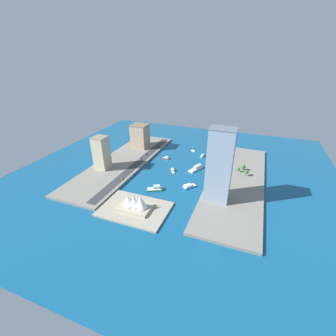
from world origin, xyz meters
TOP-DOWN VIEW (x-y plane):
  - ground_plane at (0.00, 0.00)m, footprint 440.00×440.00m
  - quay_west at (-85.55, 0.00)m, footprint 70.00×240.00m
  - quay_east at (85.55, 0.00)m, footprint 70.00×240.00m
  - peninsula_point at (11.61, 101.35)m, footprint 73.88×52.11m
  - road_strip at (60.91, 0.00)m, footprint 12.55×228.00m
  - catamaran_blue at (-30.75, 34.63)m, footprint 17.36×18.84m
  - tugboat_red at (29.17, -36.61)m, footprint 12.02×4.81m
  - sailboat_small_white at (-3.32, -83.73)m, footprint 9.43×4.46m
  - water_taxi_orange at (3.61, 1.09)m, footprint 10.69×15.32m
  - ferry_white_commuter at (-26.59, -17.12)m, footprint 17.14×26.73m
  - ferry_green_doubledeck at (7.01, 56.75)m, footprint 20.39×15.63m
  - yacht_sleek_gray at (-23.94, -67.40)m, footprint 4.89×15.89m
  - apartment_midrise_tan at (88.03, -62.08)m, footprint 27.66×26.37m
  - office_block_beige at (100.78, 32.23)m, footprint 19.15×19.86m
  - tower_tall_glass at (-68.47, 52.97)m, footprint 27.87×18.95m
  - taxi_yellow_cab at (56.55, 52.28)m, footprint 1.83×4.69m
  - suv_black at (56.75, -72.20)m, footprint 1.84×5.18m
  - hatchback_blue at (62.82, -33.05)m, footprint 1.80×4.34m
  - van_white at (63.43, -13.04)m, footprint 1.88×4.99m
  - traffic_light_waterfront at (53.35, 4.97)m, footprint 0.36×0.36m
  - opera_landmark at (11.21, 101.35)m, footprint 36.56×24.40m
  - park_tree_cluster at (-92.23, -26.10)m, footprint 16.47×21.85m

SIDE VIEW (x-z plane):
  - ground_plane at x=0.00m, z-range 0.00..0.00m
  - sailboat_small_white at x=-3.32m, z-range -4.49..6.33m
  - peninsula_point at x=11.61m, z-range 0.00..2.00m
  - yacht_sleek_gray at x=-23.94m, z-range -0.33..2.90m
  - water_taxi_orange at x=3.61m, z-range -0.43..3.49m
  - tugboat_red at x=29.17m, z-range -0.55..3.78m
  - quay_west at x=-85.55m, z-range 0.00..3.25m
  - quay_east at x=85.55m, z-range 0.00..3.25m
  - catamaran_blue at x=-30.75m, z-range -0.47..3.80m
  - ferry_white_commuter at x=-26.59m, z-range -0.75..5.12m
  - ferry_green_doubledeck at x=7.01m, z-range -1.07..5.64m
  - road_strip at x=60.91m, z-range 3.25..3.40m
  - van_white at x=63.43m, z-range 3.39..4.93m
  - taxi_yellow_cab at x=56.55m, z-range 3.40..4.95m
  - hatchback_blue at x=62.82m, z-range 3.38..5.04m
  - suv_black at x=56.75m, z-range 3.39..5.06m
  - traffic_light_waterfront at x=53.35m, z-range 4.34..10.84m
  - park_tree_cluster at x=-92.23m, z-range 4.37..13.14m
  - opera_landmark at x=11.21m, z-range -0.55..18.33m
  - apartment_midrise_tan at x=88.03m, z-range 3.29..43.90m
  - office_block_beige at x=100.78m, z-range 3.29..50.74m
  - tower_tall_glass at x=-68.47m, z-range 3.29..87.92m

